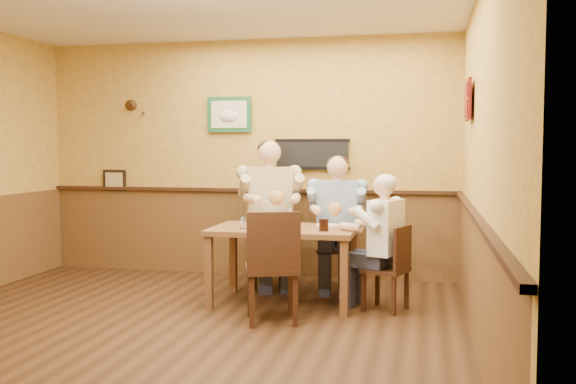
# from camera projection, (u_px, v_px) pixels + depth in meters

# --- Properties ---
(room) EXTENTS (5.02, 5.03, 2.81)m
(room) POSITION_uv_depth(u_px,v_px,m) (186.00, 128.00, 5.34)
(room) COLOR black
(room) RESTS_ON ground
(dining_table) EXTENTS (1.40, 0.90, 0.75)m
(dining_table) POSITION_uv_depth(u_px,v_px,m) (284.00, 237.00, 6.26)
(dining_table) COLOR brown
(dining_table) RESTS_ON ground
(chair_back_left) EXTENTS (0.61, 0.61, 1.01)m
(chair_back_left) POSITION_uv_depth(u_px,v_px,m) (269.00, 240.00, 7.11)
(chair_back_left) COLOR #382012
(chair_back_left) RESTS_ON ground
(chair_back_right) EXTENTS (0.45, 0.45, 0.91)m
(chair_back_right) POSITION_uv_depth(u_px,v_px,m) (337.00, 247.00, 6.93)
(chair_back_right) COLOR #382012
(chair_back_right) RESTS_ON ground
(chair_right_end) EXTENTS (0.48, 0.48, 0.80)m
(chair_right_end) POSITION_uv_depth(u_px,v_px,m) (386.00, 268.00, 6.00)
(chair_right_end) COLOR #382012
(chair_right_end) RESTS_ON ground
(chair_near_side) EXTENTS (0.58, 0.58, 0.99)m
(chair_near_side) POSITION_uv_depth(u_px,v_px,m) (272.00, 266.00, 5.61)
(chair_near_side) COLOR #382012
(chair_near_side) RESTS_ON ground
(diner_tan_shirt) EXTENTS (0.87, 0.87, 1.44)m
(diner_tan_shirt) POSITION_uv_depth(u_px,v_px,m) (269.00, 220.00, 7.10)
(diner_tan_shirt) COLOR beige
(diner_tan_shirt) RESTS_ON ground
(diner_blue_polo) EXTENTS (0.64, 0.64, 1.29)m
(diner_blue_polo) POSITION_uv_depth(u_px,v_px,m) (337.00, 229.00, 6.91)
(diner_blue_polo) COLOR #819EC2
(diner_blue_polo) RESTS_ON ground
(diner_white_elder) EXTENTS (0.68, 0.68, 1.15)m
(diner_white_elder) POSITION_uv_depth(u_px,v_px,m) (386.00, 250.00, 5.99)
(diner_white_elder) COLOR white
(diner_white_elder) RESTS_ON ground
(water_glass_left) EXTENTS (0.10, 0.10, 0.12)m
(water_glass_left) POSITION_uv_depth(u_px,v_px,m) (244.00, 223.00, 6.15)
(water_glass_left) COLOR silver
(water_glass_left) RESTS_ON dining_table
(water_glass_mid) EXTENTS (0.09, 0.09, 0.10)m
(water_glass_mid) POSITION_uv_depth(u_px,v_px,m) (272.00, 226.00, 5.93)
(water_glass_mid) COLOR white
(water_glass_mid) RESTS_ON dining_table
(cola_tumbler) EXTENTS (0.10, 0.10, 0.12)m
(cola_tumbler) POSITION_uv_depth(u_px,v_px,m) (324.00, 225.00, 5.98)
(cola_tumbler) COLOR black
(cola_tumbler) RESTS_ON dining_table
(hot_sauce_bottle) EXTENTS (0.05, 0.05, 0.17)m
(hot_sauce_bottle) POSITION_uv_depth(u_px,v_px,m) (290.00, 219.00, 6.24)
(hot_sauce_bottle) COLOR #BA2F13
(hot_sauce_bottle) RESTS_ON dining_table
(salt_shaker) EXTENTS (0.03, 0.03, 0.08)m
(salt_shaker) POSITION_uv_depth(u_px,v_px,m) (258.00, 222.00, 6.34)
(salt_shaker) COLOR silver
(salt_shaker) RESTS_ON dining_table
(pepper_shaker) EXTENTS (0.05, 0.05, 0.09)m
(pepper_shaker) POSITION_uv_depth(u_px,v_px,m) (270.00, 222.00, 6.31)
(pepper_shaker) COLOR black
(pepper_shaker) RESTS_ON dining_table
(plate_far_left) EXTENTS (0.29, 0.29, 0.02)m
(plate_far_left) POSITION_uv_depth(u_px,v_px,m) (264.00, 223.00, 6.53)
(plate_far_left) COLOR white
(plate_far_left) RESTS_ON dining_table
(plate_far_right) EXTENTS (0.27, 0.27, 0.02)m
(plate_far_right) POSITION_uv_depth(u_px,v_px,m) (328.00, 225.00, 6.37)
(plate_far_right) COLOR silver
(plate_far_right) RESTS_ON dining_table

